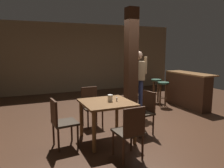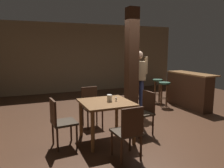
# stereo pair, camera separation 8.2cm
# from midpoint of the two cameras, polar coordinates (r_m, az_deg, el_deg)

# --- Properties ---
(ground_plane) EXTENTS (10.80, 10.80, 0.00)m
(ground_plane) POSITION_cam_midpoint_polar(r_m,az_deg,el_deg) (5.51, 8.52, -9.75)
(ground_plane) COLOR #382114
(wall_back) EXTENTS (8.00, 0.10, 2.80)m
(wall_back) POSITION_cam_midpoint_polar(r_m,az_deg,el_deg) (9.36, -5.74, 6.83)
(wall_back) COLOR #756047
(wall_back) RESTS_ON ground_plane
(pillar) EXTENTS (0.28, 0.28, 2.80)m
(pillar) POSITION_cam_midpoint_polar(r_m,az_deg,el_deg) (5.67, 5.56, 5.31)
(pillar) COLOR #382114
(pillar) RESTS_ON ground_plane
(dining_table) EXTENTS (0.94, 0.94, 0.77)m
(dining_table) POSITION_cam_midpoint_polar(r_m,az_deg,el_deg) (4.25, -1.00, -6.33)
(dining_table) COLOR brown
(dining_table) RESTS_ON ground_plane
(chair_east) EXTENTS (0.47, 0.47, 0.89)m
(chair_east) POSITION_cam_midpoint_polar(r_m,az_deg,el_deg) (4.65, 8.91, -6.80)
(chair_east) COLOR #2D2319
(chair_east) RESTS_ON ground_plane
(chair_north) EXTENTS (0.44, 0.44, 0.89)m
(chair_north) POSITION_cam_midpoint_polar(r_m,az_deg,el_deg) (5.10, -5.00, -5.30)
(chair_north) COLOR #2D2319
(chair_north) RESTS_ON ground_plane
(chair_west) EXTENTS (0.46, 0.46, 0.89)m
(chair_west) POSITION_cam_midpoint_polar(r_m,az_deg,el_deg) (4.09, -12.88, -9.21)
(chair_west) COLOR #2D2319
(chair_west) RESTS_ON ground_plane
(chair_south) EXTENTS (0.44, 0.44, 0.89)m
(chair_south) POSITION_cam_midpoint_polar(r_m,az_deg,el_deg) (3.55, 5.03, -11.90)
(chair_south) COLOR #2D2319
(chair_south) RESTS_ON ground_plane
(napkin_cup) EXTENTS (0.10, 0.10, 0.13)m
(napkin_cup) POSITION_cam_midpoint_polar(r_m,az_deg,el_deg) (4.22, -0.10, -3.70)
(napkin_cup) COLOR silver
(napkin_cup) RESTS_ON dining_table
(salt_shaker) EXTENTS (0.03, 0.03, 0.07)m
(salt_shaker) POSITION_cam_midpoint_polar(r_m,az_deg,el_deg) (4.24, 1.62, -4.02)
(salt_shaker) COLOR silver
(salt_shaker) RESTS_ON dining_table
(standing_person) EXTENTS (0.47, 0.31, 1.72)m
(standing_person) POSITION_cam_midpoint_polar(r_m,az_deg,el_deg) (5.88, 7.39, 1.53)
(standing_person) COLOR tan
(standing_person) RESTS_ON ground_plane
(bar_counter) EXTENTS (0.56, 1.64, 1.05)m
(bar_counter) POSITION_cam_midpoint_polar(r_m,az_deg,el_deg) (7.09, 19.62, -1.44)
(bar_counter) COLOR brown
(bar_counter) RESTS_ON ground_plane
(bar_stool_near) EXTENTS (0.35, 0.35, 0.76)m
(bar_stool_near) POSITION_cam_midpoint_polar(r_m,az_deg,el_deg) (6.97, 13.83, -1.08)
(bar_stool_near) COLOR #1E3828
(bar_stool_near) RESTS_ON ground_plane
(bar_stool_mid) EXTENTS (0.33, 0.33, 0.77)m
(bar_stool_mid) POSITION_cam_midpoint_polar(r_m,az_deg,el_deg) (7.51, 12.08, -0.31)
(bar_stool_mid) COLOR #1E3828
(bar_stool_mid) RESTS_ON ground_plane
(bar_stool_far) EXTENTS (0.37, 0.37, 0.73)m
(bar_stool_far) POSITION_cam_midpoint_polar(r_m,az_deg,el_deg) (8.22, 7.84, 0.54)
(bar_stool_far) COLOR #1E3828
(bar_stool_far) RESTS_ON ground_plane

